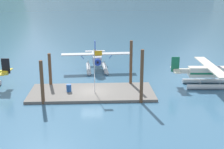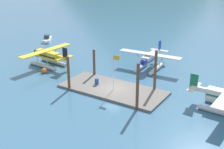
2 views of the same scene
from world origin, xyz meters
name	(u,v)px [view 2 (image 2 of 2)]	position (x,y,z in m)	size (l,w,h in m)	color
ground_plane	(113,90)	(0.00, 0.00, 0.00)	(1200.00, 1200.00, 0.00)	#38607F
dock_platform	(113,89)	(0.00, 0.00, 0.15)	(14.64, 6.40, 0.30)	#66605B
piling_near_left	(69,73)	(-5.21, -3.05, 2.41)	(0.38, 0.38, 4.81)	brown
piling_near_right	(138,87)	(5.44, -3.16, 2.95)	(0.36, 0.36, 5.90)	brown
piling_far_left	(94,63)	(-5.26, 3.00, 2.14)	(0.39, 0.39, 4.27)	brown
piling_far_right	(155,71)	(4.93, 2.89, 2.91)	(0.37, 0.37, 5.82)	brown
flagpole	(114,68)	(0.50, -0.41, 3.55)	(0.95, 0.10, 5.14)	silver
fuel_drum	(97,81)	(-2.70, 0.01, 0.74)	(0.62, 0.62, 0.88)	#1E4C99
mooring_buoy	(44,71)	(-12.78, -0.21, 0.39)	(0.78, 0.78, 0.78)	orange
seaplane_yellow_port_fwd	(48,57)	(-14.70, 2.78, 1.58)	(7.97, 10.48, 3.84)	#B7BABF
seaplane_silver_bow_centre	(150,60)	(0.58, 10.51, 1.58)	(10.46, 7.98, 3.84)	#B7BABF
boat_white_open_west	(47,39)	(-26.01, 14.30, 0.49)	(3.71, 4.27, 1.50)	silver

